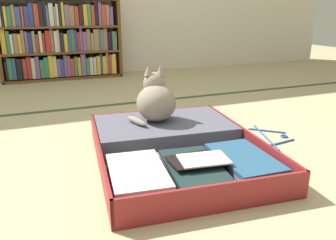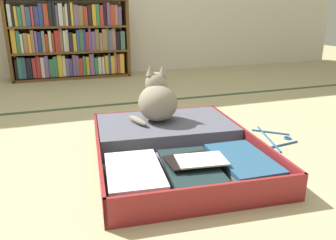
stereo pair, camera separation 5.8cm
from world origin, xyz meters
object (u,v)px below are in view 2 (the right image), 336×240
at_px(open_suitcase, 173,145).
at_px(black_cat, 157,100).
at_px(clothes_hanger, 275,138).
at_px(bookshelf, 70,40).

height_order(open_suitcase, black_cat, black_cat).
xyz_separation_m(black_cat, clothes_hanger, (0.59, -0.21, -0.21)).
height_order(bookshelf, open_suitcase, bookshelf).
xyz_separation_m(open_suitcase, black_cat, (-0.01, 0.22, 0.17)).
bearing_deg(bookshelf, open_suitcase, -82.23).
bearing_deg(clothes_hanger, open_suitcase, -179.00).
bearing_deg(black_cat, bookshelf, 98.40).
relative_size(black_cat, clothes_hanger, 0.79).
distance_m(open_suitcase, black_cat, 0.27).
height_order(bookshelf, black_cat, bookshelf).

